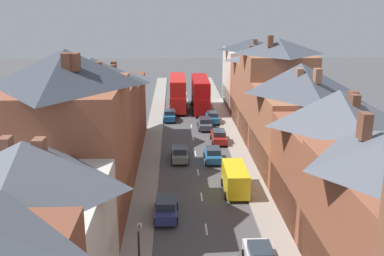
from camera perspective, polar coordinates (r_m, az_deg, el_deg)
pavement_left at (r=53.69m, az=-5.12°, el=-2.56°), size 2.20×104.00×0.14m
pavement_right at (r=54.13m, az=5.73°, el=-2.42°), size 2.20×104.00×0.14m
centre_line_dashes at (r=51.80m, az=0.43°, el=-3.25°), size 0.14×97.80×0.01m
terrace_row_left at (r=32.91m, az=-16.00°, el=-4.79°), size 8.00×58.46×13.56m
terrace_row_right at (r=43.90m, az=14.37°, el=0.31°), size 8.00×77.32×13.13m
double_decker_bus_lead at (r=71.79m, az=1.06°, el=4.40°), size 2.74×10.80×5.30m
double_decker_bus_mid_street at (r=72.87m, az=-1.83°, el=4.56°), size 2.74×10.80×5.30m
car_near_blue at (r=49.28m, az=-1.54°, el=-3.26°), size 1.90×4.30×1.62m
car_near_silver at (r=36.70m, az=-3.31°, el=-10.05°), size 1.90×4.41×1.71m
car_parked_left_a at (r=64.86m, az=2.60°, el=1.38°), size 1.90×4.02×1.66m
car_parked_right_a at (r=49.02m, az=2.69°, el=-3.37°), size 1.90×4.03×1.62m
car_mid_black at (r=66.01m, az=-2.88°, el=1.63°), size 1.90×4.16×1.67m
car_mid_white at (r=61.65m, az=1.65°, el=0.61°), size 1.90×4.51×1.61m
car_far_grey at (r=55.61m, az=3.43°, el=-1.06°), size 1.90×4.45×1.65m
delivery_van at (r=41.22m, az=5.49°, el=-6.40°), size 2.20×5.20×2.41m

